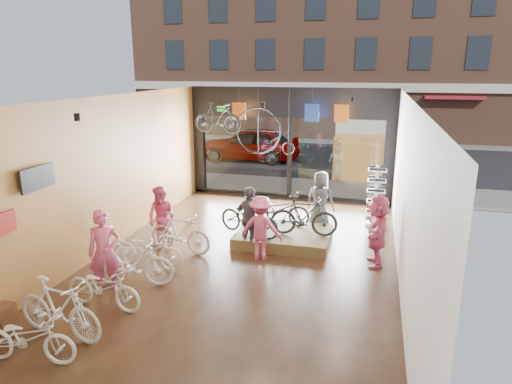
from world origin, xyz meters
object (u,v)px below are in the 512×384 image
(display_platform, at_px, (284,237))
(display_bike_right, at_px, (279,209))
(street_car, at_px, (250,144))
(box_truck, at_px, (363,142))
(floor_bike_4, at_px, (148,250))
(customer_0, at_px, (105,252))
(display_bike_mid, at_px, (304,216))
(floor_bike_5, at_px, (180,233))
(penny_farthing, at_px, (268,133))
(floor_bike_1, at_px, (59,309))
(hung_bike, at_px, (218,118))
(floor_bike_0, at_px, (27,338))
(customer_5, at_px, (377,230))
(customer_1, at_px, (162,218))
(customer_3, at_px, (261,228))
(display_bike_left, at_px, (249,217))
(sunglasses_rack, at_px, (376,196))
(customer_4, at_px, (320,200))
(floor_bike_2, at_px, (103,287))
(floor_bike_3, at_px, (133,263))
(customer_2, at_px, (250,219))

(display_platform, xyz_separation_m, display_bike_right, (-0.25, 0.51, 0.60))
(street_car, distance_m, box_truck, 5.53)
(floor_bike_4, bearing_deg, customer_0, 168.36)
(display_bike_mid, distance_m, display_bike_right, 1.02)
(floor_bike_5, xyz_separation_m, penny_farthing, (1.30, 3.87, 2.00))
(floor_bike_1, height_order, hung_bike, hung_bike)
(floor_bike_1, bearing_deg, floor_bike_0, -174.44)
(customer_0, height_order, customer_5, customer_0)
(customer_1, bearing_deg, display_platform, 35.52)
(display_bike_mid, bearing_deg, hung_bike, 45.76)
(display_bike_mid, distance_m, customer_3, 1.34)
(display_bike_left, bearing_deg, display_bike_right, -10.32)
(floor_bike_0, distance_m, customer_5, 7.29)
(customer_1, bearing_deg, customer_5, 16.93)
(floor_bike_4, bearing_deg, floor_bike_0, 177.92)
(display_bike_right, distance_m, sunglasses_rack, 2.93)
(floor_bike_5, bearing_deg, street_car, 15.06)
(floor_bike_5, bearing_deg, display_bike_right, -41.64)
(customer_3, distance_m, sunglasses_rack, 4.10)
(customer_3, bearing_deg, display_bike_right, -89.65)
(floor_bike_0, height_order, display_bike_mid, display_bike_mid)
(floor_bike_0, xyz_separation_m, customer_4, (3.62, 7.26, 0.41))
(display_bike_mid, bearing_deg, sunglasses_rack, -43.71)
(floor_bike_2, xyz_separation_m, floor_bike_4, (-0.03, 1.81, 0.03))
(floor_bike_3, xyz_separation_m, customer_4, (3.34, 4.51, 0.31))
(customer_5, bearing_deg, floor_bike_0, -48.66)
(floor_bike_1, height_order, customer_4, customer_4)
(floor_bike_4, distance_m, floor_bike_5, 1.13)
(floor_bike_0, distance_m, customer_3, 5.41)
(display_platform, xyz_separation_m, sunglasses_rack, (2.28, 2.00, 0.73))
(box_truck, height_order, floor_bike_5, box_truck)
(floor_bike_3, distance_m, floor_bike_5, 1.93)
(floor_bike_5, height_order, customer_0, customer_0)
(box_truck, relative_size, customer_2, 4.08)
(customer_5, bearing_deg, display_bike_mid, -114.20)
(customer_0, bearing_deg, customer_5, -6.64)
(floor_bike_4, height_order, customer_1, customer_1)
(customer_3, xyz_separation_m, sunglasses_rack, (2.60, 3.17, 0.10))
(floor_bike_1, xyz_separation_m, floor_bike_4, (0.14, 2.87, -0.07))
(floor_bike_4, relative_size, customer_0, 1.00)
(floor_bike_2, xyz_separation_m, sunglasses_rack, (4.93, 6.17, 0.45))
(box_truck, bearing_deg, floor_bike_2, -107.71)
(hung_bike, bearing_deg, floor_bike_1, -174.09)
(display_bike_right, relative_size, customer_3, 1.09)
(street_car, bearing_deg, floor_bike_4, 4.88)
(floor_bike_2, distance_m, customer_0, 0.79)
(floor_bike_1, height_order, customer_2, customer_2)
(floor_bike_3, height_order, display_bike_mid, display_bike_mid)
(street_car, xyz_separation_m, display_platform, (3.76, -10.32, -0.67))
(floor_bike_4, bearing_deg, sunglasses_rack, -48.02)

